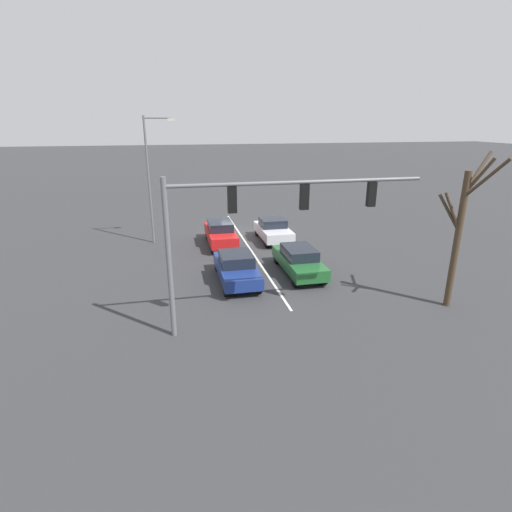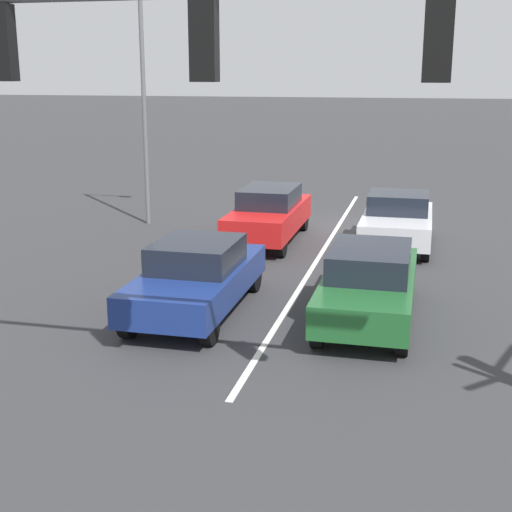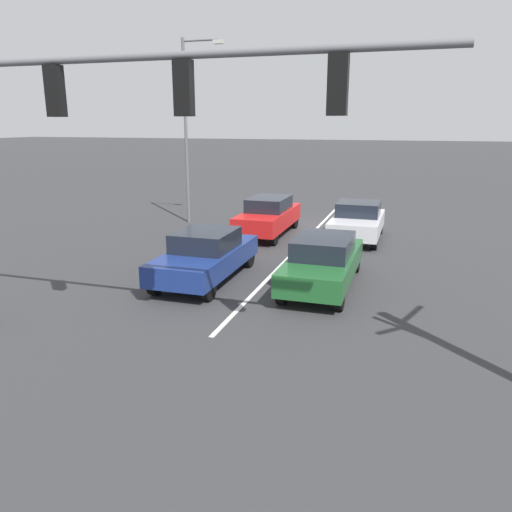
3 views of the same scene
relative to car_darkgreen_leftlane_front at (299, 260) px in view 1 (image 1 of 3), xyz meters
The scene contains 9 objects.
ground_plane 8.69m from the car_darkgreen_leftlane_front, 78.64° to the right, with size 240.00×240.00×0.00m, color #333335.
lane_stripe_left_divider 5.42m from the car_darkgreen_leftlane_front, 71.50° to the right, with size 0.12×18.78×0.01m, color silver.
car_darkgreen_leftlane_front is the anchor object (origin of this frame).
car_navy_midlane_front 3.49m from the car_darkgreen_leftlane_front, ahead, with size 1.83×4.58×1.50m.
car_silver_leftlane_second 6.39m from the car_darkgreen_leftlane_front, 92.22° to the right, with size 1.89×4.09×1.51m.
car_red_midlane_second 7.04m from the car_darkgreen_leftlane_front, 60.90° to the right, with size 1.71×4.67×1.59m.
traffic_signal_gantry 7.38m from the car_darkgreen_leftlane_front, 56.71° to the left, with size 9.83×0.37×6.06m.
street_lamp_right_shoulder 11.48m from the car_darkgreen_leftlane_front, 45.20° to the right, with size 1.96×0.24×8.19m.
bare_tree_near 7.94m from the car_darkgreen_leftlane_front, 135.27° to the left, with size 2.15×2.35×6.69m.
Camera 1 is at (4.85, 27.76, 7.84)m, focal length 28.00 mm.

